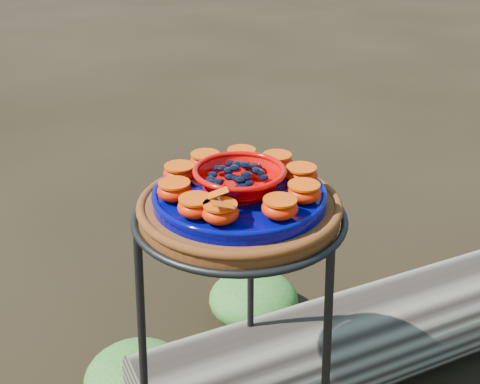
# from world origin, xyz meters

# --- Properties ---
(plant_stand) EXTENTS (0.44, 0.44, 0.70)m
(plant_stand) POSITION_xyz_m (0.00, 0.00, 0.35)
(plant_stand) COLOR black
(plant_stand) RESTS_ON ground
(terracotta_saucer) EXTENTS (0.37, 0.37, 0.03)m
(terracotta_saucer) POSITION_xyz_m (0.00, 0.00, 0.72)
(terracotta_saucer) COLOR #47220B
(terracotta_saucer) RESTS_ON plant_stand
(cobalt_plate) EXTENTS (0.32, 0.32, 0.02)m
(cobalt_plate) POSITION_xyz_m (0.00, 0.00, 0.74)
(cobalt_plate) COLOR #00073B
(cobalt_plate) RESTS_ON terracotta_saucer
(red_bowl) EXTENTS (0.16, 0.16, 0.04)m
(red_bowl) POSITION_xyz_m (0.00, 0.00, 0.77)
(red_bowl) COLOR #C20301
(red_bowl) RESTS_ON cobalt_plate
(glass_gems) EXTENTS (0.12, 0.12, 0.02)m
(glass_gems) POSITION_xyz_m (0.00, 0.00, 0.81)
(glass_gems) COLOR black
(glass_gems) RESTS_ON red_bowl
(orange_half_0) EXTENTS (0.06, 0.06, 0.03)m
(orange_half_0) POSITION_xyz_m (-0.02, -0.12, 0.77)
(orange_half_0) COLOR red
(orange_half_0) RESTS_ON cobalt_plate
(orange_half_1) EXTENTS (0.06, 0.06, 0.03)m
(orange_half_1) POSITION_xyz_m (0.08, -0.09, 0.77)
(orange_half_1) COLOR red
(orange_half_1) RESTS_ON cobalt_plate
(orange_half_2) EXTENTS (0.06, 0.06, 0.03)m
(orange_half_2) POSITION_xyz_m (0.12, -0.03, 0.77)
(orange_half_2) COLOR red
(orange_half_2) RESTS_ON cobalt_plate
(orange_half_3) EXTENTS (0.06, 0.06, 0.03)m
(orange_half_3) POSITION_xyz_m (0.11, 0.05, 0.77)
(orange_half_3) COLOR red
(orange_half_3) RESTS_ON cobalt_plate
(orange_half_4) EXTENTS (0.06, 0.06, 0.03)m
(orange_half_4) POSITION_xyz_m (0.06, 0.10, 0.77)
(orange_half_4) COLOR red
(orange_half_4) RESTS_ON cobalt_plate
(orange_half_5) EXTENTS (0.06, 0.06, 0.03)m
(orange_half_5) POSITION_xyz_m (-0.01, 0.12, 0.77)
(orange_half_5) COLOR red
(orange_half_5) RESTS_ON cobalt_plate
(orange_half_6) EXTENTS (0.06, 0.06, 0.03)m
(orange_half_6) POSITION_xyz_m (-0.08, 0.09, 0.77)
(orange_half_6) COLOR red
(orange_half_6) RESTS_ON cobalt_plate
(orange_half_7) EXTENTS (0.06, 0.06, 0.03)m
(orange_half_7) POSITION_xyz_m (-0.12, 0.03, 0.77)
(orange_half_7) COLOR red
(orange_half_7) RESTS_ON cobalt_plate
(orange_half_8) EXTENTS (0.06, 0.06, 0.03)m
(orange_half_8) POSITION_xyz_m (-0.11, -0.05, 0.77)
(orange_half_8) COLOR red
(orange_half_8) RESTS_ON cobalt_plate
(orange_half_9) EXTENTS (0.06, 0.06, 0.03)m
(orange_half_9) POSITION_xyz_m (-0.06, -0.10, 0.77)
(orange_half_9) COLOR red
(orange_half_9) RESTS_ON cobalt_plate
(butterfly) EXTENTS (0.09, 0.07, 0.01)m
(butterfly) POSITION_xyz_m (-0.02, -0.12, 0.79)
(butterfly) COLOR #C84605
(butterfly) RESTS_ON orange_half_0
(driftwood_log) EXTENTS (1.47, 1.14, 0.28)m
(driftwood_log) POSITION_xyz_m (0.39, 0.42, 0.14)
(driftwood_log) COLOR black
(driftwood_log) RESTS_ON ground
(foliage_left) EXTENTS (0.29, 0.29, 0.14)m
(foliage_left) POSITION_xyz_m (-0.31, 0.21, 0.07)
(foliage_left) COLOR #1D541E
(foliage_left) RESTS_ON ground
(foliage_back) EXTENTS (0.29, 0.29, 0.15)m
(foliage_back) POSITION_xyz_m (-0.03, 0.61, 0.07)
(foliage_back) COLOR #1D541E
(foliage_back) RESTS_ON ground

